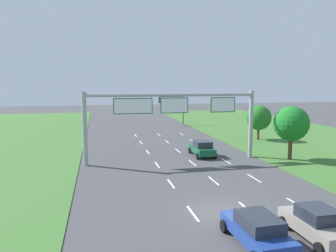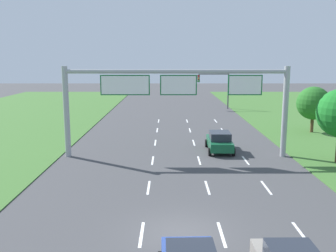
{
  "view_description": "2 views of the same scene",
  "coord_description": "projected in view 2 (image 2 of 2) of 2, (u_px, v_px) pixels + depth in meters",
  "views": [
    {
      "loc": [
        -7.13,
        -18.01,
        7.76
      ],
      "look_at": [
        -0.6,
        12.44,
        3.65
      ],
      "focal_mm": 35.0,
      "sensor_mm": 36.0,
      "label": 1
    },
    {
      "loc": [
        -0.59,
        -15.22,
        7.56
      ],
      "look_at": [
        -0.64,
        14.13,
        2.25
      ],
      "focal_mm": 40.0,
      "sensor_mm": 36.0,
      "label": 2
    }
  ],
  "objects": [
    {
      "name": "ground_plane",
      "position": [
        182.0,
        234.0,
        16.32
      ],
      "size": [
        200.0,
        200.0,
        0.0
      ],
      "primitive_type": "plane",
      "color": "#424244"
    },
    {
      "name": "lane_dashes_inner_left",
      "position": [
        149.0,
        187.0,
        22.23
      ],
      "size": [
        0.14,
        50.4,
        0.01
      ],
      "color": "white",
      "rests_on": "ground_plane"
    },
    {
      "name": "lane_dashes_inner_right",
      "position": [
        208.0,
        187.0,
        22.22
      ],
      "size": [
        0.14,
        50.4,
        0.01
      ],
      "color": "white",
      "rests_on": "ground_plane"
    },
    {
      "name": "lane_dashes_slip",
      "position": [
        267.0,
        187.0,
        22.22
      ],
      "size": [
        0.14,
        50.4,
        0.01
      ],
      "color": "white",
      "rests_on": "ground_plane"
    },
    {
      "name": "car_mid_lane",
      "position": [
        220.0,
        141.0,
        30.77
      ],
      "size": [
        2.14,
        4.17,
        1.65
      ],
      "rotation": [
        0.0,
        0.0,
        -0.01
      ],
      "color": "#145633",
      "rests_on": "ground_plane"
    },
    {
      "name": "sign_gantry",
      "position": [
        176.0,
        93.0,
        28.44
      ],
      "size": [
        17.24,
        0.44,
        7.0
      ],
      "color": "#9EA0A5",
      "rests_on": "ground_plane"
    },
    {
      "name": "traffic_light_mast",
      "position": [
        216.0,
        83.0,
        56.16
      ],
      "size": [
        4.76,
        0.49,
        5.6
      ],
      "color": "#47494F",
      "rests_on": "ground_plane"
    },
    {
      "name": "roadside_tree_far",
      "position": [
        314.0,
        103.0,
        38.07
      ],
      "size": [
        3.38,
        3.38,
        4.77
      ],
      "color": "#513823",
      "rests_on": "ground_plane"
    }
  ]
}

